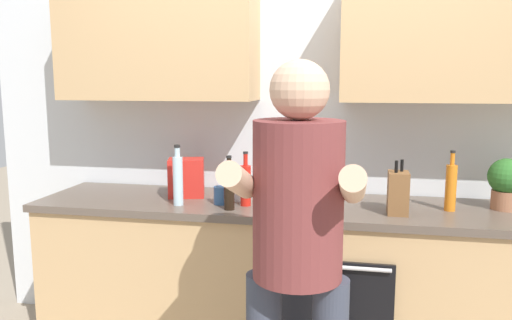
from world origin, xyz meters
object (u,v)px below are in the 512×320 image
object	(u,v)px
bottle_soy	(229,188)
potted_herb	(506,182)
person_standing	(297,241)
bottle_vinegar	(315,182)
bottle_hotsauce	(246,184)
bottle_juice	(451,187)
cup_tea	(221,195)
knife_block	(398,193)
bottle_water	(178,179)
grocery_bag_crisps	(186,178)
cup_coffee	(238,193)

from	to	relation	value
bottle_soy	potted_herb	distance (m)	1.43
person_standing	bottle_vinegar	size ratio (longest dim) A/B	7.29
bottle_soy	bottle_hotsauce	bearing A→B (deg)	57.60
bottle_juice	bottle_hotsauce	world-z (taller)	bottle_juice
bottle_juice	cup_tea	distance (m)	1.20
cup_tea	potted_herb	bearing A→B (deg)	6.83
person_standing	knife_block	xyz separation A→B (m)	(0.42, 0.74, 0.04)
person_standing	bottle_juice	xyz separation A→B (m)	(0.69, 0.86, 0.06)
bottle_juice	bottle_soy	size ratio (longest dim) A/B	1.10
bottle_water	cup_tea	bearing A→B (deg)	16.30
person_standing	grocery_bag_crisps	size ratio (longest dim) A/B	7.47
bottle_juice	potted_herb	bearing A→B (deg)	16.40
cup_tea	knife_block	xyz separation A→B (m)	(0.92, -0.02, 0.06)
bottle_juice	grocery_bag_crisps	world-z (taller)	bottle_juice
person_standing	grocery_bag_crisps	bearing A→B (deg)	129.63
cup_tea	knife_block	distance (m)	0.93
person_standing	bottle_soy	size ratio (longest dim) A/B	5.78
bottle_hotsauce	grocery_bag_crisps	world-z (taller)	bottle_hotsauce
bottle_hotsauce	bottle_water	xyz separation A→B (m)	(-0.36, -0.06, 0.03)
person_standing	bottle_water	world-z (taller)	person_standing
cup_coffee	grocery_bag_crisps	size ratio (longest dim) A/B	0.38
cup_tea	potted_herb	size ratio (longest dim) A/B	0.36
bottle_juice	knife_block	size ratio (longest dim) A/B	1.14
person_standing	bottle_water	distance (m)	1.01
cup_tea	knife_block	size ratio (longest dim) A/B	0.35
bottle_water	potted_herb	distance (m)	1.72
bottle_water	bottle_hotsauce	bearing A→B (deg)	9.33
bottle_soy	knife_block	distance (m)	0.85
person_standing	bottle_water	size ratio (longest dim) A/B	5.02
bottle_water	cup_tea	size ratio (longest dim) A/B	3.38
bottle_water	potted_herb	world-z (taller)	bottle_water
cup_tea	grocery_bag_crisps	size ratio (longest dim) A/B	0.44
cup_coffee	knife_block	size ratio (longest dim) A/B	0.31
potted_herb	grocery_bag_crisps	bearing A→B (deg)	-178.85
bottle_hotsauce	bottle_water	world-z (taller)	bottle_water
bottle_soy	cup_coffee	distance (m)	0.23
cup_tea	cup_coffee	size ratio (longest dim) A/B	1.15
cup_tea	cup_coffee	xyz separation A→B (m)	(0.07, 0.11, -0.01)
bottle_hotsauce	cup_coffee	bearing A→B (deg)	121.39
knife_block	grocery_bag_crisps	world-z (taller)	knife_block
bottle_hotsauce	bottle_vinegar	size ratio (longest dim) A/B	1.30
bottle_vinegar	knife_block	size ratio (longest dim) A/B	0.82
bottle_hotsauce	cup_tea	size ratio (longest dim) A/B	3.03
bottle_hotsauce	cup_tea	xyz separation A→B (m)	(-0.14, 0.01, -0.07)
person_standing	cup_tea	distance (m)	0.91
bottle_vinegar	potted_herb	xyz separation A→B (m)	(0.99, -0.05, 0.05)
bottle_juice	potted_herb	world-z (taller)	bottle_juice
bottle_juice	grocery_bag_crisps	xyz separation A→B (m)	(-1.44, 0.05, -0.02)
bottle_vinegar	bottle_soy	world-z (taller)	bottle_soy
cup_coffee	person_standing	bearing A→B (deg)	-63.38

